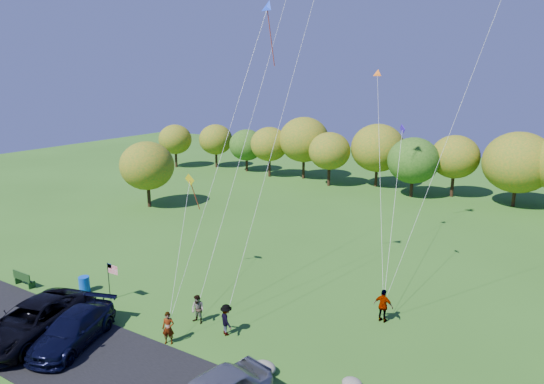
{
  "coord_description": "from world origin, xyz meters",
  "views": [
    {
      "loc": [
        15.11,
        -17.18,
        13.65
      ],
      "look_at": [
        0.73,
        6.0,
        7.01
      ],
      "focal_mm": 32.0,
      "sensor_mm": 36.0,
      "label": 1
    }
  ],
  "objects": [
    {
      "name": "minivan_dark",
      "position": [
        -7.82,
        -4.16,
        1.01
      ],
      "size": [
        4.69,
        7.4,
        1.9
      ],
      "primitive_type": "imported",
      "rotation": [
        0.0,
        0.0,
        0.24
      ],
      "color": "black",
      "rests_on": "asphalt_lane"
    },
    {
      "name": "boulder_far",
      "position": [
        8.16,
        0.79,
        0.24
      ],
      "size": [
        0.93,
        0.78,
        0.49
      ],
      "primitive_type": "ellipsoid",
      "color": "slate",
      "rests_on": "ground"
    },
    {
      "name": "treeline",
      "position": [
        -0.62,
        35.68,
        4.66
      ],
      "size": [
        75.62,
        27.84,
        8.12
      ],
      "color": "#371F14",
      "rests_on": "ground"
    },
    {
      "name": "boulder_near",
      "position": [
        4.22,
        -0.32,
        0.29
      ],
      "size": [
        1.16,
        0.91,
        0.58
      ],
      "primitive_type": "ellipsoid",
      "color": "gray",
      "rests_on": "ground"
    },
    {
      "name": "minivan_navy",
      "position": [
        -5.49,
        -3.44,
        0.87
      ],
      "size": [
        3.92,
        6.01,
        1.62
      ],
      "primitive_type": "imported",
      "rotation": [
        0.0,
        0.0,
        0.32
      ],
      "color": "black",
      "rests_on": "asphalt_lane"
    },
    {
      "name": "flag_assembly",
      "position": [
        -7.81,
        1.07,
        1.82
      ],
      "size": [
        0.9,
        0.58,
        2.43
      ],
      "color": "black",
      "rests_on": "ground"
    },
    {
      "name": "flyer_c",
      "position": [
        0.6,
        1.55,
        0.86
      ],
      "size": [
        1.29,
        1.15,
        1.73
      ],
      "primitive_type": "imported",
      "rotation": [
        0.0,
        0.0,
        2.56
      ],
      "color": "#4C4C59",
      "rests_on": "ground"
    },
    {
      "name": "flyer_a",
      "position": [
        -1.41,
        -0.75,
        0.88
      ],
      "size": [
        0.76,
        0.67,
        1.75
      ],
      "primitive_type": "imported",
      "rotation": [
        0.0,
        0.0,
        0.48
      ],
      "color": "#4C4C59",
      "rests_on": "ground"
    },
    {
      "name": "flyer_b",
      "position": [
        -1.5,
        1.69,
        0.83
      ],
      "size": [
        0.83,
        0.66,
        1.66
      ],
      "primitive_type": "imported",
      "rotation": [
        0.0,
        0.0,
        -0.04
      ],
      "color": "#4C4C59",
      "rests_on": "ground"
    },
    {
      "name": "trash_barrel",
      "position": [
        -10.38,
        0.97,
        0.51
      ],
      "size": [
        0.68,
        0.68,
        1.02
      ],
      "primitive_type": "cylinder",
      "color": "blue",
      "rests_on": "ground"
    },
    {
      "name": "ground",
      "position": [
        0.0,
        0.0,
        0.0
      ],
      "size": [
        140.0,
        140.0,
        0.0
      ],
      "primitive_type": "plane",
      "color": "#2E601B",
      "rests_on": "ground"
    },
    {
      "name": "flyer_d",
      "position": [
        7.28,
        7.34,
        0.97
      ],
      "size": [
        1.16,
        0.55,
        1.94
      ],
      "primitive_type": "imported",
      "rotation": [
        0.0,
        0.0,
        3.08
      ],
      "color": "#4C4C59",
      "rests_on": "ground"
    },
    {
      "name": "park_bench",
      "position": [
        -14.51,
        -0.64,
        0.54
      ],
      "size": [
        1.83,
        0.46,
        1.01
      ],
      "rotation": [
        0.0,
        0.0,
        -0.0
      ],
      "color": "#183A15",
      "rests_on": "ground"
    }
  ]
}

